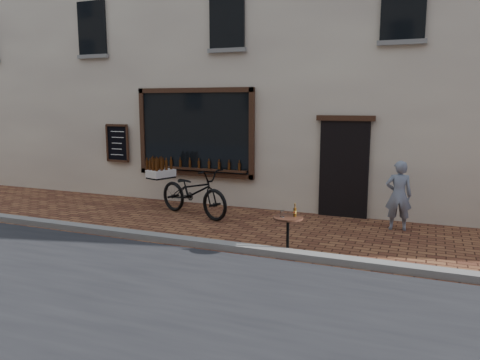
% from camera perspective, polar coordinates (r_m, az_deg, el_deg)
% --- Properties ---
extents(ground, '(90.00, 90.00, 0.00)m').
position_cam_1_polar(ground, '(8.49, -4.80, -8.46)').
color(ground, '#4E2719').
rests_on(ground, ground).
extents(kerb, '(90.00, 0.25, 0.12)m').
position_cam_1_polar(kerb, '(8.65, -4.20, -7.72)').
color(kerb, slate).
rests_on(kerb, ground).
extents(shop_building, '(28.00, 6.20, 10.00)m').
position_cam_1_polar(shop_building, '(14.38, 7.45, 18.94)').
color(shop_building, beige).
rests_on(shop_building, ground).
extents(cargo_bicycle, '(2.60, 1.48, 1.21)m').
position_cam_1_polar(cargo_bicycle, '(10.88, -5.85, -1.36)').
color(cargo_bicycle, black).
rests_on(cargo_bicycle, ground).
extents(bistro_table, '(0.52, 0.52, 0.90)m').
position_cam_1_polar(bistro_table, '(8.13, 5.87, -5.78)').
color(bistro_table, black).
rests_on(bistro_table, ground).
extents(pedestrian, '(0.57, 0.42, 1.44)m').
position_cam_1_polar(pedestrian, '(10.14, 18.77, -1.78)').
color(pedestrian, slate).
rests_on(pedestrian, ground).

